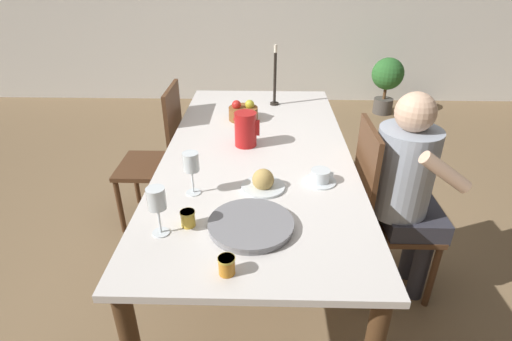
# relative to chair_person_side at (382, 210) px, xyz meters

# --- Properties ---
(ground_plane) EXTENTS (20.00, 20.00, 0.00)m
(ground_plane) POSITION_rel_chair_person_side_xyz_m (-0.67, 0.15, -0.51)
(ground_plane) COLOR #7F6647
(dining_table) EXTENTS (0.99, 2.11, 0.78)m
(dining_table) POSITION_rel_chair_person_side_xyz_m (-0.67, 0.15, 0.19)
(dining_table) COLOR silver
(dining_table) RESTS_ON ground_plane
(chair_person_side) EXTENTS (0.42, 0.42, 0.98)m
(chair_person_side) POSITION_rel_chair_person_side_xyz_m (0.00, 0.00, 0.00)
(chair_person_side) COLOR #51331E
(chair_person_side) RESTS_ON ground_plane
(chair_opposite) EXTENTS (0.42, 0.42, 0.98)m
(chair_opposite) POSITION_rel_chair_person_side_xyz_m (-1.35, 0.62, 0.00)
(chair_opposite) COLOR #51331E
(chair_opposite) RESTS_ON ground_plane
(person_seated) EXTENTS (0.39, 0.41, 1.17)m
(person_seated) POSITION_rel_chair_person_side_xyz_m (0.10, -0.04, 0.18)
(person_seated) COLOR #33333D
(person_seated) RESTS_ON ground_plane
(red_pitcher) EXTENTS (0.15, 0.12, 0.19)m
(red_pitcher) POSITION_rel_chair_person_side_xyz_m (-0.74, 0.21, 0.37)
(red_pitcher) COLOR red
(red_pitcher) RESTS_ON dining_table
(wine_glass_water) EXTENTS (0.07, 0.07, 0.20)m
(wine_glass_water) POSITION_rel_chair_person_side_xyz_m (-0.95, -0.29, 0.42)
(wine_glass_water) COLOR white
(wine_glass_water) RESTS_ON dining_table
(wine_glass_juice) EXTENTS (0.07, 0.07, 0.20)m
(wine_glass_juice) POSITION_rel_chair_person_side_xyz_m (-1.03, -0.59, 0.42)
(wine_glass_juice) COLOR white
(wine_glass_juice) RESTS_ON dining_table
(teacup_near_person) EXTENTS (0.15, 0.15, 0.06)m
(teacup_near_person) POSITION_rel_chair_person_side_xyz_m (-0.37, -0.18, 0.30)
(teacup_near_person) COLOR silver
(teacup_near_person) RESTS_ON dining_table
(serving_tray) EXTENTS (0.34, 0.34, 0.03)m
(serving_tray) POSITION_rel_chair_person_side_xyz_m (-0.68, -0.55, 0.29)
(serving_tray) COLOR gray
(serving_tray) RESTS_ON dining_table
(bread_plate) EXTENTS (0.20, 0.20, 0.10)m
(bread_plate) POSITION_rel_chair_person_side_xyz_m (-0.64, -0.24, 0.31)
(bread_plate) COLOR silver
(bread_plate) RESTS_ON dining_table
(jam_jar_amber) EXTENTS (0.06, 0.06, 0.07)m
(jam_jar_amber) POSITION_rel_chair_person_side_xyz_m (-0.75, -0.80, 0.31)
(jam_jar_amber) COLOR #C67A1E
(jam_jar_amber) RESTS_ON dining_table
(jam_jar_red) EXTENTS (0.06, 0.06, 0.07)m
(jam_jar_red) POSITION_rel_chair_person_side_xyz_m (-0.93, -0.53, 0.31)
(jam_jar_red) COLOR gold
(jam_jar_red) RESTS_ON dining_table
(fruit_bowl) EXTENTS (0.19, 0.19, 0.13)m
(fruit_bowl) POSITION_rel_chair_person_side_xyz_m (-0.77, 0.60, 0.32)
(fruit_bowl) COLOR brown
(fruit_bowl) RESTS_ON dining_table
(candlestick_tall) EXTENTS (0.06, 0.06, 0.41)m
(candlestick_tall) POSITION_rel_chair_person_side_xyz_m (-0.57, 0.89, 0.44)
(candlestick_tall) COLOR black
(candlestick_tall) RESTS_ON dining_table
(potted_plant) EXTENTS (0.37, 0.37, 0.66)m
(potted_plant) POSITION_rel_chair_person_side_xyz_m (0.79, 2.85, -0.09)
(potted_plant) COLOR #4C4742
(potted_plant) RESTS_ON ground_plane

